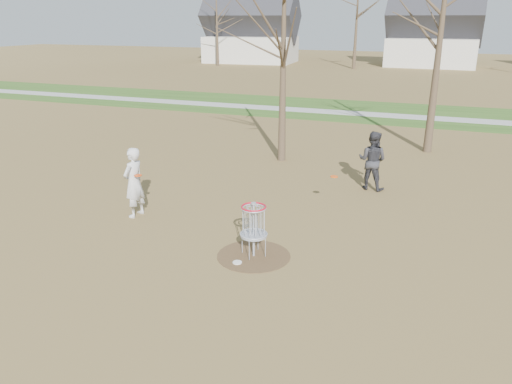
{
  "coord_description": "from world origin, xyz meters",
  "views": [
    {
      "loc": [
        3.88,
        -10.24,
        5.49
      ],
      "look_at": [
        -0.5,
        1.5,
        1.1
      ],
      "focal_mm": 35.0,
      "sensor_mm": 36.0,
      "label": 1
    }
  ],
  "objects_px": {
    "player_standing": "(134,183)",
    "disc_grounded": "(237,262)",
    "player_throwing": "(372,160)",
    "disc_golf_basket": "(254,221)"
  },
  "relations": [
    {
      "from": "player_throwing",
      "to": "disc_golf_basket",
      "type": "xyz_separation_m",
      "value": [
        -1.91,
        -6.12,
        -0.08
      ]
    },
    {
      "from": "player_standing",
      "to": "disc_grounded",
      "type": "bearing_deg",
      "value": 72.93
    },
    {
      "from": "player_standing",
      "to": "disc_golf_basket",
      "type": "height_order",
      "value": "player_standing"
    },
    {
      "from": "player_standing",
      "to": "disc_grounded",
      "type": "height_order",
      "value": "player_standing"
    },
    {
      "from": "player_throwing",
      "to": "disc_golf_basket",
      "type": "relative_size",
      "value": 1.47
    },
    {
      "from": "player_standing",
      "to": "disc_grounded",
      "type": "xyz_separation_m",
      "value": [
        3.91,
        -1.74,
        -1.0
      ]
    },
    {
      "from": "player_standing",
      "to": "disc_grounded",
      "type": "relative_size",
      "value": 9.3
    },
    {
      "from": "player_standing",
      "to": "player_throwing",
      "type": "bearing_deg",
      "value": 135.64
    },
    {
      "from": "player_standing",
      "to": "player_throwing",
      "type": "relative_size",
      "value": 1.03
    },
    {
      "from": "disc_golf_basket",
      "to": "disc_grounded",
      "type": "bearing_deg",
      "value": -115.61
    }
  ]
}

